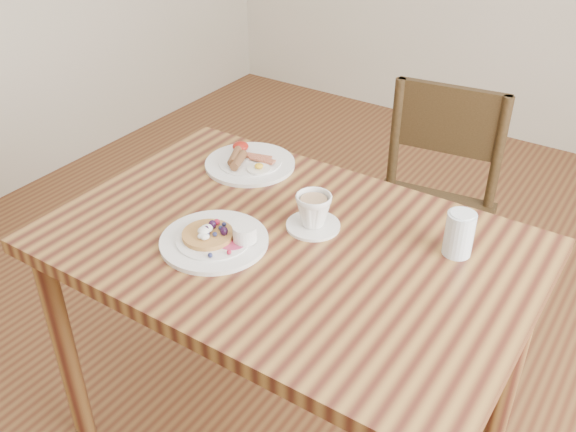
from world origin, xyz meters
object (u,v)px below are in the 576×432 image
(teacup_saucer, at_px, (313,212))
(water_glass, at_px, (459,234))
(breakfast_plate, at_px, (249,162))
(dining_table, at_px, (288,271))
(chair_far, at_px, (429,205))
(pancake_plate, at_px, (216,238))

(teacup_saucer, xyz_separation_m, water_glass, (0.35, 0.10, 0.01))
(breakfast_plate, relative_size, water_glass, 2.40)
(dining_table, xyz_separation_m, chair_far, (0.09, 0.75, -0.16))
(chair_far, distance_m, pancake_plate, 0.93)
(breakfast_plate, bearing_deg, teacup_saucer, -27.59)
(pancake_plate, distance_m, teacup_saucer, 0.25)
(dining_table, distance_m, chair_far, 0.77)
(chair_far, height_order, water_glass, chair_far)
(dining_table, bearing_deg, chair_far, 83.15)
(pancake_plate, height_order, breakfast_plate, pancake_plate)
(pancake_plate, height_order, teacup_saucer, teacup_saucer)
(breakfast_plate, height_order, teacup_saucer, teacup_saucer)
(chair_far, distance_m, teacup_saucer, 0.74)
(breakfast_plate, bearing_deg, chair_far, 50.65)
(chair_far, height_order, breakfast_plate, chair_far)
(dining_table, height_order, chair_far, chair_far)
(dining_table, xyz_separation_m, water_glass, (0.37, 0.18, 0.16))
(pancake_plate, distance_m, water_glass, 0.59)
(dining_table, xyz_separation_m, breakfast_plate, (-0.31, 0.26, 0.11))
(teacup_saucer, relative_size, water_glass, 1.25)
(water_glass, bearing_deg, breakfast_plate, 173.29)
(chair_far, distance_m, water_glass, 0.71)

